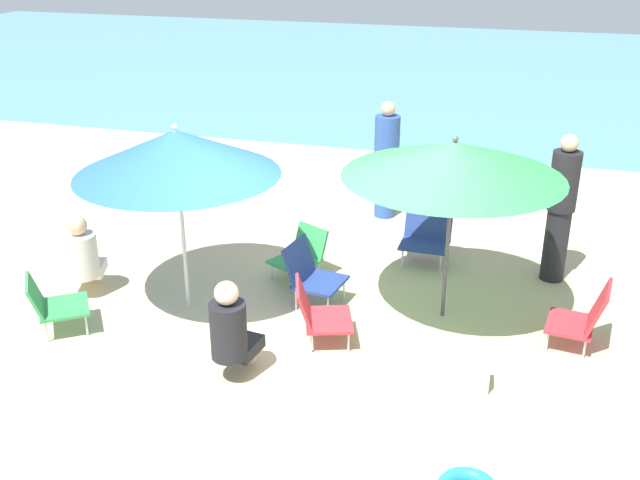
% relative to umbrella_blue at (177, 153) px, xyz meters
% --- Properties ---
extents(ground_plane, '(40.00, 40.00, 0.00)m').
position_rel_umbrella_blue_xyz_m(ground_plane, '(1.59, -0.39, -1.68)').
color(ground_plane, '#CCB789').
extents(sea_water, '(40.00, 16.00, 0.01)m').
position_rel_umbrella_blue_xyz_m(sea_water, '(1.59, 14.05, -1.67)').
color(sea_water, '#5693A3').
rests_on(sea_water, ground_plane).
extents(umbrella_blue, '(2.03, 2.03, 1.96)m').
position_rel_umbrella_blue_xyz_m(umbrella_blue, '(0.00, 0.00, 0.00)').
color(umbrella_blue, silver).
rests_on(umbrella_blue, ground_plane).
extents(umbrella_green, '(2.14, 2.14, 1.90)m').
position_rel_umbrella_blue_xyz_m(umbrella_green, '(2.61, 0.52, -0.00)').
color(umbrella_green, '#4C4C51').
rests_on(umbrella_green, ground_plane).
extents(beach_chair_a, '(0.73, 0.72, 0.59)m').
position_rel_umbrella_blue_xyz_m(beach_chair_a, '(-1.03, -0.85, -1.36)').
color(beach_chair_a, '#33934C').
rests_on(beach_chair_a, ground_plane).
extents(beach_chair_b, '(0.66, 0.71, 0.58)m').
position_rel_umbrella_blue_xyz_m(beach_chair_b, '(0.95, 0.96, -1.37)').
color(beach_chair_b, '#33934C').
rests_on(beach_chair_b, ground_plane).
extents(beach_chair_c, '(0.58, 0.58, 0.66)m').
position_rel_umbrella_blue_xyz_m(beach_chair_c, '(3.95, 0.27, -1.34)').
color(beach_chair_c, red).
rests_on(beach_chair_c, ground_plane).
extents(beach_chair_d, '(0.63, 0.60, 0.68)m').
position_rel_umbrella_blue_xyz_m(beach_chair_d, '(1.23, 0.40, -1.32)').
color(beach_chair_d, navy).
rests_on(beach_chair_d, ground_plane).
extents(beach_chair_e, '(0.67, 0.66, 0.61)m').
position_rel_umbrella_blue_xyz_m(beach_chair_e, '(1.51, -0.32, -1.36)').
color(beach_chair_e, red).
rests_on(beach_chair_e, ground_plane).
extents(beach_chair_f, '(0.57, 0.54, 0.66)m').
position_rel_umbrella_blue_xyz_m(beach_chair_f, '(2.24, 1.80, -1.33)').
color(beach_chair_f, navy).
rests_on(beach_chair_f, ground_plane).
extents(person_a, '(0.31, 0.31, 1.68)m').
position_rel_umbrella_blue_xyz_m(person_a, '(3.69, 1.71, -0.83)').
color(person_a, black).
rests_on(person_a, ground_plane).
extents(person_b, '(0.46, 0.58, 0.92)m').
position_rel_umbrella_blue_xyz_m(person_b, '(-1.18, -0.05, -1.22)').
color(person_b, silver).
rests_on(person_b, ground_plane).
extents(person_c, '(0.37, 0.56, 0.97)m').
position_rel_umbrella_blue_xyz_m(person_c, '(0.96, -1.11, -1.19)').
color(person_c, black).
rests_on(person_c, ground_plane).
extents(person_d, '(0.33, 0.33, 1.58)m').
position_rel_umbrella_blue_xyz_m(person_d, '(1.48, 3.09, -0.89)').
color(person_d, '#2D519E').
rests_on(person_d, ground_plane).
extents(beach_bag, '(0.31, 0.23, 0.26)m').
position_rel_umbrella_blue_xyz_m(beach_bag, '(3.02, -0.69, -1.54)').
color(beach_bag, silver).
rests_on(beach_bag, ground_plane).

